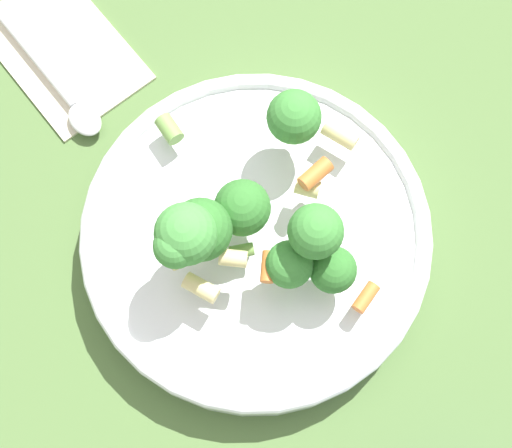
# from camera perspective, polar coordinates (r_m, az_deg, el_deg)

# --- Properties ---
(ground_plane) EXTENTS (3.00, 3.00, 0.00)m
(ground_plane) POSITION_cam_1_polar(r_m,az_deg,el_deg) (0.61, 0.00, -1.72)
(ground_plane) COLOR #4C6B38
(bowl) EXTENTS (0.29, 0.29, 0.05)m
(bowl) POSITION_cam_1_polar(r_m,az_deg,el_deg) (0.59, 0.00, -1.09)
(bowl) COLOR silver
(bowl) RESTS_ON ground_plane
(pasta_salad) EXTENTS (0.18, 0.22, 0.09)m
(pasta_salad) POSITION_cam_1_polar(r_m,az_deg,el_deg) (0.52, -0.59, 0.52)
(pasta_salad) COLOR #8CB766
(pasta_salad) RESTS_ON bowl
(napkin) EXTENTS (0.16, 0.19, 0.01)m
(napkin) POSITION_cam_1_polar(r_m,az_deg,el_deg) (0.71, -15.30, 13.36)
(napkin) COLOR beige
(napkin) RESTS_ON ground_plane
(spoon) EXTENTS (0.10, 0.19, 0.01)m
(spoon) POSITION_cam_1_polar(r_m,az_deg,el_deg) (0.68, -15.71, 10.74)
(spoon) COLOR silver
(spoon) RESTS_ON napkin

